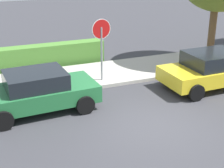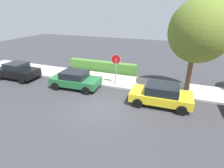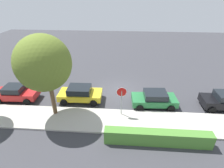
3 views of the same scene
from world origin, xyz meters
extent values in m
plane|color=#38383D|center=(0.00, 0.00, 0.00)|extent=(60.00, 60.00, 0.00)
cube|color=#B2ADA3|center=(0.00, 4.93, 0.07)|extent=(32.00, 2.88, 0.14)
cylinder|color=gray|center=(-0.25, 4.08, 1.18)|extent=(0.08, 0.08, 2.35)
cylinder|color=white|center=(-0.25, 4.08, 2.28)|extent=(0.80, 0.09, 0.81)
cylinder|color=red|center=(-0.25, 4.08, 2.28)|extent=(0.75, 0.10, 0.75)
cube|color=#236B38|center=(-3.15, 2.45, 0.59)|extent=(4.03, 2.01, 0.58)
cube|color=black|center=(-3.23, 2.45, 1.15)|extent=(2.06, 1.69, 0.53)
cylinder|color=black|center=(-1.86, 3.43, 0.32)|extent=(0.65, 0.25, 0.64)
cylinder|color=black|center=(-1.77, 1.62, 0.32)|extent=(0.65, 0.25, 0.64)
cylinder|color=black|center=(-4.54, 3.28, 0.32)|extent=(0.65, 0.25, 0.64)
cylinder|color=black|center=(-4.44, 1.48, 0.32)|extent=(0.65, 0.25, 0.64)
cube|color=yellow|center=(3.65, 2.08, 0.59)|extent=(4.03, 1.96, 0.57)
cube|color=black|center=(3.70, 2.08, 1.16)|extent=(2.12, 1.69, 0.56)
cylinder|color=black|center=(4.98, 3.04, 0.32)|extent=(0.65, 0.24, 0.64)
cylinder|color=black|center=(5.03, 1.18, 0.32)|extent=(0.65, 0.24, 0.64)
cylinder|color=black|center=(2.27, 2.97, 0.32)|extent=(0.65, 0.24, 0.64)
cylinder|color=black|center=(2.32, 1.11, 0.32)|extent=(0.65, 0.24, 0.64)
cube|color=black|center=(-9.28, 2.37, 0.64)|extent=(3.85, 1.80, 0.68)
cylinder|color=black|center=(-7.97, 3.26, 0.32)|extent=(0.64, 0.22, 0.64)
cylinder|color=black|center=(-7.98, 1.47, 0.32)|extent=(0.64, 0.22, 0.64)
cube|color=red|center=(9.74, 2.40, 0.61)|extent=(4.01, 1.89, 0.61)
cube|color=black|center=(9.87, 2.41, 1.18)|extent=(1.77, 1.59, 0.53)
cylinder|color=black|center=(11.12, 1.59, 0.32)|extent=(0.65, 0.25, 0.64)
cylinder|color=black|center=(8.37, 3.21, 0.32)|extent=(0.65, 0.25, 0.64)
cylinder|color=black|center=(8.44, 1.48, 0.32)|extent=(0.65, 0.25, 0.64)
cylinder|color=brown|center=(5.30, 4.35, 1.73)|extent=(0.34, 0.34, 3.45)
ellipsoid|color=olive|center=(5.48, 4.40, 4.65)|extent=(4.08, 4.08, 4.22)
cube|color=#4C8433|center=(-2.79, 6.99, 0.54)|extent=(7.21, 0.69, 1.07)
camera|label=1|loc=(-4.85, -8.42, 5.23)|focal=55.00mm
camera|label=2|loc=(4.31, -8.84, 5.94)|focal=28.00mm
camera|label=3|loc=(-0.36, 15.84, 9.34)|focal=28.00mm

